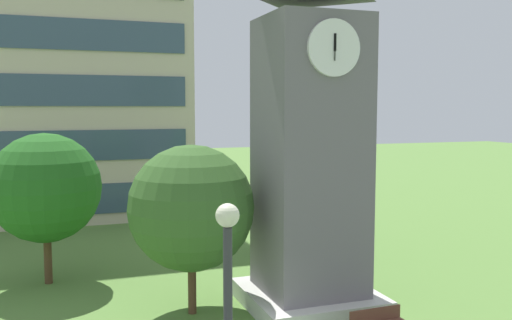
# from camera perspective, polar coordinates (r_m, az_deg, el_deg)

# --- Properties ---
(office_building) EXTENTS (15.40, 10.44, 22.40)m
(office_building) POSITION_cam_1_polar(r_m,az_deg,el_deg) (39.19, -19.43, 11.25)
(office_building) COLOR beige
(office_building) RESTS_ON ground
(clock_tower) EXTENTS (4.39, 4.39, 12.00)m
(clock_tower) POSITION_cam_1_polar(r_m,az_deg,el_deg) (19.16, 5.59, 0.66)
(clock_tower) COLOR slate
(clock_tower) RESTS_ON ground
(tree_near_tower) EXTENTS (3.58, 3.58, 5.76)m
(tree_near_tower) POSITION_cam_1_polar(r_m,az_deg,el_deg) (25.71, 4.05, -1.41)
(tree_near_tower) COLOR #513823
(tree_near_tower) RESTS_ON ground
(tree_streetside) EXTENTS (4.32, 4.32, 6.02)m
(tree_streetside) POSITION_cam_1_polar(r_m,az_deg,el_deg) (23.32, -20.89, -2.70)
(tree_streetside) COLOR #513823
(tree_streetside) RESTS_ON ground
(tree_by_building) EXTENTS (4.27, 4.27, 5.78)m
(tree_by_building) POSITION_cam_1_polar(r_m,az_deg,el_deg) (18.76, -6.69, -4.93)
(tree_by_building) COLOR #513823
(tree_by_building) RESTS_ON ground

